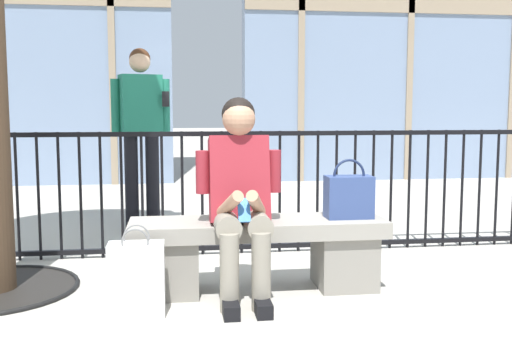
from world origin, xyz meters
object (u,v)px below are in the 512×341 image
at_px(seated_person_with_phone, 240,191).
at_px(bystander_at_railing, 141,123).
at_px(stone_bench, 258,248).
at_px(shopping_bag, 137,279).
at_px(handbag_on_bench, 349,196).

bearing_deg(seated_person_with_phone, bystander_at_railing, 107.34).
xyz_separation_m(stone_bench, bystander_at_railing, (-0.83, 2.14, 0.73)).
xyz_separation_m(shopping_bag, bystander_at_railing, (-0.10, 2.50, 0.79)).
xyz_separation_m(handbag_on_bench, bystander_at_railing, (-1.41, 2.15, 0.41)).
height_order(seated_person_with_phone, handbag_on_bench, seated_person_with_phone).
bearing_deg(stone_bench, shopping_bag, -153.42).
relative_size(seated_person_with_phone, bystander_at_railing, 0.71).
bearing_deg(handbag_on_bench, shopping_bag, -164.83).
bearing_deg(seated_person_with_phone, stone_bench, 45.61).
distance_m(seated_person_with_phone, handbag_on_bench, 0.72).
height_order(shopping_bag, bystander_at_railing, bystander_at_railing).
height_order(stone_bench, seated_person_with_phone, seated_person_with_phone).
bearing_deg(shopping_bag, stone_bench, 26.58).
bearing_deg(stone_bench, handbag_on_bench, -0.99).
relative_size(stone_bench, shopping_bag, 3.19).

